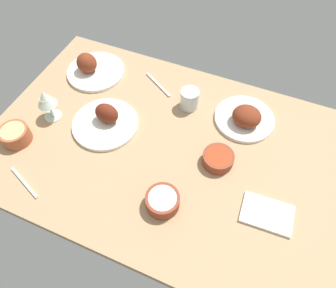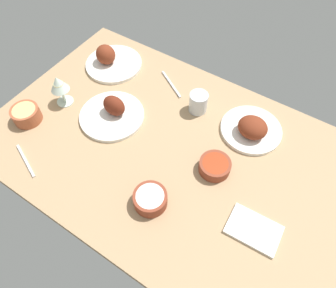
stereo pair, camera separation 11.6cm
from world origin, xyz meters
TOP-DOWN VIEW (x-y plane):
  - dining_table at (0.00, 0.00)cm, footprint 140.00×90.00cm
  - plate_center_main at (-47.76, 24.64)cm, footprint 26.05×26.05cm
  - plate_near_viewer at (-27.24, 0.55)cm, footprint 26.41×26.41cm
  - plate_far_side at (23.72, 23.32)cm, footprint 24.11×24.11cm
  - bowl_sauce at (19.52, 0.89)cm, footprint 11.50×11.50cm
  - bowl_cream at (7.55, -22.49)cm, footprint 11.53×11.53cm
  - bowl_pasta at (-55.25, -19.63)cm, footprint 11.11×11.11cm
  - wine_glass at (-49.57, -4.33)cm, footprint 7.60×7.60cm
  - water_tumbler at (0.40, 22.70)cm, footprint 7.61×7.61cm
  - folded_napkin at (40.97, -12.27)cm, footprint 17.43×12.10cm
  - fork_loose at (-17.11, 28.97)cm, footprint 15.76×10.01cm
  - spoon_loose at (-40.92, -34.23)cm, footprint 15.91×6.98cm

SIDE VIEW (x-z plane):
  - dining_table at x=0.00cm, z-range 0.00..4.00cm
  - fork_loose at x=-17.11cm, z-range 4.00..4.80cm
  - spoon_loose at x=-40.92cm, z-range 4.00..4.80cm
  - folded_napkin at x=40.97cm, z-range 4.00..5.20cm
  - plate_near_viewer at x=-27.24cm, z-range 1.46..11.36cm
  - bowl_sauce at x=19.52cm, z-range 4.23..8.73cm
  - plate_center_main at x=-47.76cm, z-range 1.58..11.92cm
  - bowl_cream at x=7.55cm, z-range 4.24..9.59cm
  - plate_far_side at x=23.72cm, z-range 2.42..11.55cm
  - bowl_pasta at x=-55.25cm, z-range 4.25..10.30cm
  - water_tumbler at x=0.40cm, z-range 4.00..12.69cm
  - wine_glass at x=-49.57cm, z-range 6.93..20.93cm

